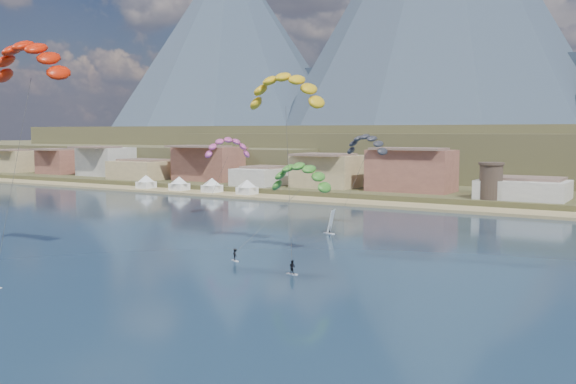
{
  "coord_description": "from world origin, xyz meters",
  "views": [
    {
      "loc": [
        42.1,
        -37.24,
        17.53
      ],
      "look_at": [
        0.0,
        32.0,
        10.0
      ],
      "focal_mm": 40.3,
      "sensor_mm": 36.0,
      "label": 1
    }
  ],
  "objects": [
    {
      "name": "distant_kite_pink",
      "position": [
        -37.0,
        69.1,
        15.08
      ],
      "size": [
        9.33,
        9.36,
        18.25
      ],
      "color": "#262626",
      "rests_on": "ground"
    },
    {
      "name": "windsurfer",
      "position": [
        -9.18,
        61.0,
        1.33
      ],
      "size": [
        2.52,
        2.7,
        4.2
      ],
      "color": "silver",
      "rests_on": "ground"
    },
    {
      "name": "town",
      "position": [
        -40.0,
        122.0,
        8.0
      ],
      "size": [
        400.0,
        24.0,
        12.0
      ],
      "color": "beige",
      "rests_on": "ground"
    },
    {
      "name": "distant_kite_dark",
      "position": [
        -6.66,
        70.36,
        15.9
      ],
      "size": [
        8.77,
        6.28,
        18.7
      ],
      "color": "#262626",
      "rests_on": "ground"
    },
    {
      "name": "watchtower",
      "position": [
        5.0,
        114.0,
        6.37
      ],
      "size": [
        5.82,
        5.82,
        8.6
      ],
      "color": "#47382D",
      "rests_on": "ground"
    },
    {
      "name": "beach_tents",
      "position": [
        -76.25,
        106.0,
        3.71
      ],
      "size": [
        43.4,
        6.4,
        5.0
      ],
      "color": "white",
      "rests_on": "ground"
    },
    {
      "name": "kitesurfer_red",
      "position": [
        -31.66,
        18.75,
        27.61
      ],
      "size": [
        15.39,
        15.51,
        31.67
      ],
      "color": "silver",
      "rests_on": "ground"
    },
    {
      "name": "kitesurfer_yellow",
      "position": [
        -5.65,
        40.67,
        23.97
      ],
      "size": [
        14.19,
        13.89,
        27.71
      ],
      "color": "silver",
      "rests_on": "ground"
    },
    {
      "name": "kitesurfer_green",
      "position": [
        -4.36,
        42.35,
        11.68
      ],
      "size": [
        10.4,
        11.84,
        15.56
      ],
      "color": "silver",
      "rests_on": "ground"
    },
    {
      "name": "beach",
      "position": [
        0.0,
        106.0,
        0.25
      ],
      "size": [
        2200.0,
        12.0,
        0.9
      ],
      "color": "tan",
      "rests_on": "ground"
    },
    {
      "name": "ground",
      "position": [
        0.0,
        0.0,
        0.0
      ],
      "size": [
        2400.0,
        2400.0,
        0.0
      ],
      "primitive_type": "plane",
      "color": "black",
      "rests_on": "ground"
    }
  ]
}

